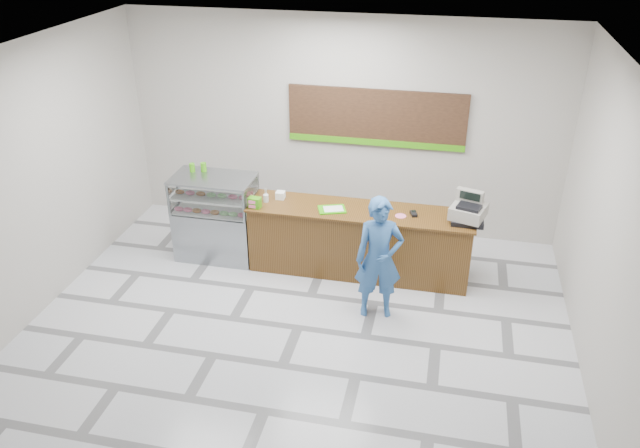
% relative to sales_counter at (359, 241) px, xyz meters
% --- Properties ---
extents(floor, '(7.00, 7.00, 0.00)m').
position_rel_sales_counter_xyz_m(floor, '(-0.55, -1.55, -0.52)').
color(floor, silver).
rests_on(floor, ground).
extents(back_wall, '(7.00, 0.00, 7.00)m').
position_rel_sales_counter_xyz_m(back_wall, '(-0.55, 1.45, 1.23)').
color(back_wall, '#B2ACA3').
rests_on(back_wall, floor).
extents(ceiling, '(7.00, 7.00, 0.00)m').
position_rel_sales_counter_xyz_m(ceiling, '(-0.55, -1.55, 2.98)').
color(ceiling, silver).
rests_on(ceiling, back_wall).
extents(sales_counter, '(3.26, 0.76, 1.03)m').
position_rel_sales_counter_xyz_m(sales_counter, '(0.00, 0.00, 0.00)').
color(sales_counter, brown).
rests_on(sales_counter, floor).
extents(display_case, '(1.22, 0.72, 1.33)m').
position_rel_sales_counter_xyz_m(display_case, '(-2.22, -0.00, 0.16)').
color(display_case, gray).
rests_on(display_case, floor).
extents(menu_board, '(2.80, 0.06, 0.90)m').
position_rel_sales_counter_xyz_m(menu_board, '(-0.00, 1.41, 1.42)').
color(menu_board, black).
rests_on(menu_board, back_wall).
extents(cash_register, '(0.55, 0.57, 0.42)m').
position_rel_sales_counter_xyz_m(cash_register, '(1.50, -0.02, 0.67)').
color(cash_register, black).
rests_on(cash_register, sales_counter).
extents(card_terminal, '(0.12, 0.18, 0.04)m').
position_rel_sales_counter_xyz_m(card_terminal, '(0.76, 0.00, 0.53)').
color(card_terminal, black).
rests_on(card_terminal, sales_counter).
extents(serving_tray, '(0.45, 0.39, 0.02)m').
position_rel_sales_counter_xyz_m(serving_tray, '(-0.40, -0.09, 0.52)').
color(serving_tray, '#33B60A').
rests_on(serving_tray, sales_counter).
extents(napkin_box, '(0.13, 0.13, 0.11)m').
position_rel_sales_counter_xyz_m(napkin_box, '(-1.22, 0.12, 0.57)').
color(napkin_box, white).
rests_on(napkin_box, sales_counter).
extents(straw_cup, '(0.08, 0.08, 0.12)m').
position_rel_sales_counter_xyz_m(straw_cup, '(-1.40, -0.03, 0.57)').
color(straw_cup, silver).
rests_on(straw_cup, sales_counter).
extents(promo_box, '(0.19, 0.14, 0.16)m').
position_rel_sales_counter_xyz_m(promo_box, '(-1.50, -0.25, 0.59)').
color(promo_box, '#3D9A0E').
rests_on(promo_box, sales_counter).
extents(donut_decal, '(0.16, 0.16, 0.00)m').
position_rel_sales_counter_xyz_m(donut_decal, '(0.58, -0.07, 0.52)').
color(donut_decal, pink).
rests_on(donut_decal, sales_counter).
extents(green_cup_left, '(0.08, 0.08, 0.13)m').
position_rel_sales_counter_xyz_m(green_cup_left, '(-2.59, 0.15, 0.88)').
color(green_cup_left, '#3D9A0E').
rests_on(green_cup_left, display_case).
extents(green_cup_right, '(0.09, 0.09, 0.13)m').
position_rel_sales_counter_xyz_m(green_cup_right, '(-2.43, 0.19, 0.88)').
color(green_cup_right, '#3D9A0E').
rests_on(green_cup_right, display_case).
extents(customer, '(0.69, 0.53, 1.70)m').
position_rel_sales_counter_xyz_m(customer, '(0.41, -0.99, 0.34)').
color(customer, '#2F5E9C').
rests_on(customer, floor).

